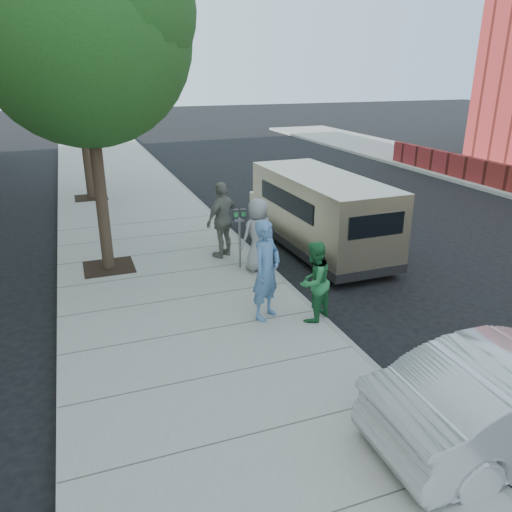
% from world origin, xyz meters
% --- Properties ---
extents(ground, '(120.00, 120.00, 0.00)m').
position_xyz_m(ground, '(0.00, 0.00, 0.00)').
color(ground, black).
rests_on(ground, ground).
extents(sidewalk, '(5.00, 60.00, 0.15)m').
position_xyz_m(sidewalk, '(-1.00, 0.00, 0.07)').
color(sidewalk, gray).
rests_on(sidewalk, ground).
extents(curb_face, '(0.12, 60.00, 0.16)m').
position_xyz_m(curb_face, '(1.44, 0.00, 0.07)').
color(curb_face, gray).
rests_on(curb_face, ground).
extents(tree_near, '(4.62, 4.60, 7.53)m').
position_xyz_m(tree_near, '(-2.25, 2.40, 5.55)').
color(tree_near, black).
rests_on(tree_near, sidewalk).
extents(tree_far, '(3.92, 3.80, 6.49)m').
position_xyz_m(tree_far, '(-2.25, 10.00, 4.88)').
color(tree_far, black).
rests_on(tree_far, sidewalk).
extents(parking_meter, '(0.32, 0.15, 1.48)m').
position_xyz_m(parking_meter, '(0.74, 1.26, 1.22)').
color(parking_meter, gray).
rests_on(parking_meter, sidewalk).
extents(van, '(2.01, 5.73, 2.11)m').
position_xyz_m(van, '(3.30, 2.11, 1.12)').
color(van, '#C8B790').
rests_on(van, ground).
extents(person_officer, '(0.86, 0.80, 1.98)m').
position_xyz_m(person_officer, '(0.39, -1.40, 1.14)').
color(person_officer, '#4F79A9').
rests_on(person_officer, sidewalk).
extents(person_green_shirt, '(0.97, 0.90, 1.60)m').
position_xyz_m(person_green_shirt, '(1.20, -1.81, 0.95)').
color(person_green_shirt, '#27783E').
rests_on(person_green_shirt, sidewalk).
extents(person_gray_shirt, '(0.97, 0.73, 1.77)m').
position_xyz_m(person_gray_shirt, '(1.11, 0.98, 1.04)').
color(person_gray_shirt, gray).
rests_on(person_gray_shirt, sidewalk).
extents(person_striped_polo, '(1.23, 1.02, 1.97)m').
position_xyz_m(person_striped_polo, '(0.60, 2.18, 1.13)').
color(person_striped_polo, gray).
rests_on(person_striped_polo, sidewalk).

